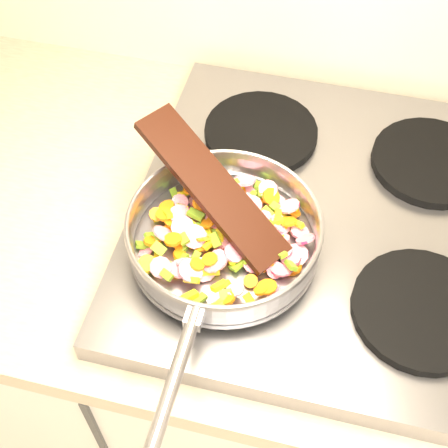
# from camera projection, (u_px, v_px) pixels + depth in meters

# --- Properties ---
(cooktop) EXTENTS (0.60, 0.60, 0.04)m
(cooktop) POSITION_uv_depth(u_px,v_px,m) (330.00, 223.00, 0.97)
(cooktop) COLOR #939399
(cooktop) RESTS_ON counter_top
(grate_fl) EXTENTS (0.19, 0.19, 0.02)m
(grate_fl) POSITION_uv_depth(u_px,v_px,m) (220.00, 268.00, 0.88)
(grate_fl) COLOR black
(grate_fl) RESTS_ON cooktop
(grate_fr) EXTENTS (0.19, 0.19, 0.02)m
(grate_fr) POSITION_uv_depth(u_px,v_px,m) (422.00, 310.00, 0.84)
(grate_fr) COLOR black
(grate_fr) RESTS_ON cooktop
(grate_bl) EXTENTS (0.19, 0.19, 0.02)m
(grate_bl) POSITION_uv_depth(u_px,v_px,m) (261.00, 132.00, 1.05)
(grate_bl) COLOR black
(grate_bl) RESTS_ON cooktop
(grate_br) EXTENTS (0.19, 0.19, 0.02)m
(grate_br) POSITION_uv_depth(u_px,v_px,m) (431.00, 162.00, 1.01)
(grate_br) COLOR black
(grate_br) RESTS_ON cooktop
(saute_pan) EXTENTS (0.31, 0.48, 0.06)m
(saute_pan) POSITION_uv_depth(u_px,v_px,m) (224.00, 234.00, 0.87)
(saute_pan) COLOR #9E9EA5
(saute_pan) RESTS_ON grate_fl
(vegetable_heap) EXTENTS (0.25, 0.25, 0.05)m
(vegetable_heap) POSITION_uv_depth(u_px,v_px,m) (225.00, 234.00, 0.88)
(vegetable_heap) COLOR yellow
(vegetable_heap) RESTS_ON saute_pan
(wooden_spatula) EXTENTS (0.25, 0.20, 0.10)m
(wooden_spatula) POSITION_uv_depth(u_px,v_px,m) (212.00, 187.00, 0.87)
(wooden_spatula) COLOR black
(wooden_spatula) RESTS_ON saute_pan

